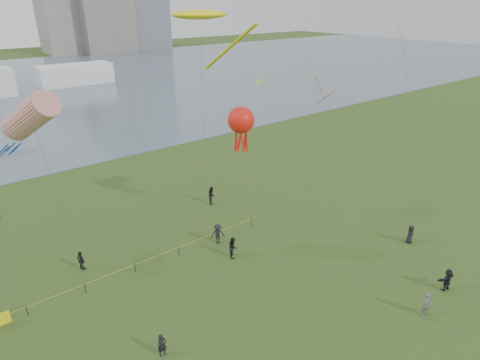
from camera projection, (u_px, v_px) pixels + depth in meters
ground_plane at (335, 345)px, 25.52m from camera, size 400.00×400.00×0.00m
lake at (16, 90)px, 97.81m from camera, size 400.00×120.00×0.08m
building_mid at (100, 2)px, 160.35m from camera, size 20.00×20.00×38.00m
building_low at (62, 16)px, 158.98m from camera, size 16.00×18.00×28.00m
pavilion_right at (75, 74)px, 103.12m from camera, size 18.00×7.00×5.00m
fence at (55, 298)px, 28.75m from camera, size 24.07×0.07×1.05m
kite_flyer at (427, 304)px, 27.64m from camera, size 0.68×0.46×1.84m
spectator_a at (233, 247)px, 33.99m from camera, size 1.09×1.15×1.88m
spectator_b at (218, 234)px, 35.85m from camera, size 1.43×1.18×1.93m
spectator_c at (81, 261)px, 32.39m from camera, size 0.63×1.06×1.69m
spectator_d at (410, 234)px, 35.99m from camera, size 0.94×0.69×1.76m
spectator_e at (447, 280)px, 30.09m from camera, size 1.75×0.85×1.81m
spectator_f at (162, 345)px, 24.51m from camera, size 0.61×0.42×1.61m
spectator_g at (212, 195)px, 42.95m from camera, size 1.13×1.19×1.94m
kite_stingray at (200, 15)px, 34.10m from camera, size 9.04×11.65×19.36m
kite_windsock at (30, 116)px, 26.93m from camera, size 4.32×5.21×14.92m
kite_octopus at (241, 121)px, 35.13m from camera, size 4.36×6.49×11.66m
kite_delta at (325, 94)px, 31.90m from camera, size 1.94×14.26×14.62m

